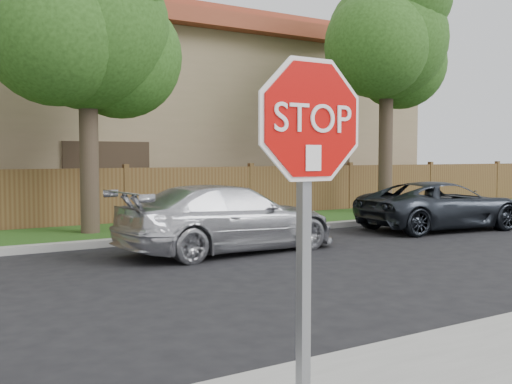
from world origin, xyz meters
TOP-DOWN VIEW (x-y plane):
  - tree_mid at (2.52, 9.57)m, footprint 4.80×3.90m
  - tree_right at (12.02, 9.57)m, footprint 4.80×3.90m
  - stop_sign at (0.47, -1.48)m, footprint 1.01×0.13m
  - sedan_right at (4.26, 6.16)m, footprint 4.77×2.18m
  - sedan_far_right at (10.76, 6.35)m, footprint 4.74×2.62m

SIDE VIEW (x-z plane):
  - sedan_far_right at x=10.76m, z-range 0.00..1.26m
  - sedan_right at x=4.26m, z-range 0.00..1.35m
  - stop_sign at x=0.47m, z-range 0.55..3.11m
  - tree_mid at x=2.52m, z-range 1.20..8.55m
  - tree_right at x=12.02m, z-range 1.47..9.67m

